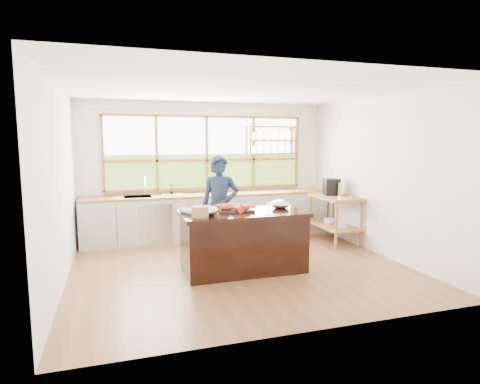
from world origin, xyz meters
name	(u,v)px	position (x,y,z in m)	size (l,w,h in m)	color
ground_plane	(239,267)	(0.00, 0.00, 0.00)	(5.00, 5.00, 0.00)	brown
room_shell	(231,153)	(0.02, 0.51, 1.75)	(5.02, 4.52, 2.71)	white
back_counter	(210,216)	(-0.02, 1.94, 0.45)	(4.90, 0.63, 0.90)	#B2B1A8
right_shelf_unit	(335,211)	(2.19, 0.89, 0.60)	(0.62, 1.10, 0.90)	#A46939
island	(243,241)	(0.00, -0.20, 0.45)	(1.85, 0.90, 0.90)	black
cook	(220,208)	(-0.18, 0.52, 0.85)	(0.62, 0.41, 1.71)	#18243C
potted_plant	(171,189)	(-0.76, 2.00, 1.02)	(0.13, 0.09, 0.24)	slate
cutting_board	(173,195)	(-0.74, 1.94, 0.91)	(0.40, 0.30, 0.01)	#63B244
espresso_machine	(331,187)	(2.19, 1.06, 1.06)	(0.28, 0.30, 0.32)	black
wine_bottle	(340,190)	(2.24, 0.82, 1.03)	(0.06, 0.06, 0.26)	#A1B75B
fruit_bowl	(344,197)	(2.14, 0.50, 0.94)	(0.25, 0.25, 0.11)	silver
slate_board	(233,210)	(-0.12, -0.06, 0.91)	(0.55, 0.40, 0.02)	black
lobster_pile	(233,207)	(-0.12, -0.08, 0.96)	(0.55, 0.48, 0.08)	#D64624
mixing_bowl_left	(207,211)	(-0.57, -0.30, 0.97)	(0.31, 0.31, 0.15)	silver
mixing_bowl_right	(280,204)	(0.64, -0.07, 0.96)	(0.29, 0.29, 0.14)	silver
wine_glass	(269,203)	(0.28, -0.51, 1.06)	(0.08, 0.08, 0.22)	white
wicker_basket	(200,212)	(-0.69, -0.40, 0.97)	(0.23, 0.23, 0.15)	#A98452
parchment_roll	(187,211)	(-0.83, -0.09, 0.94)	(0.08, 0.08, 0.30)	silver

